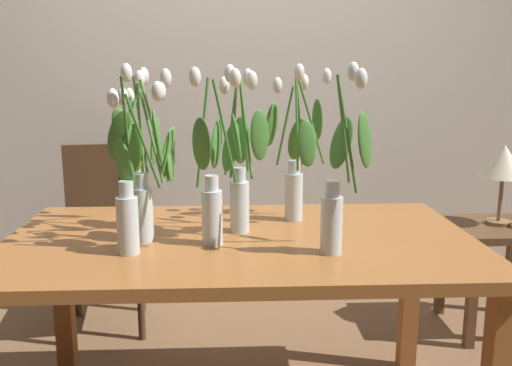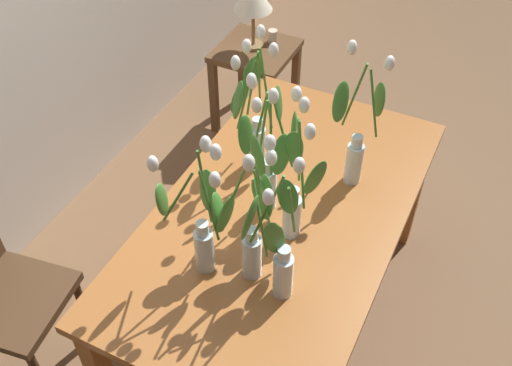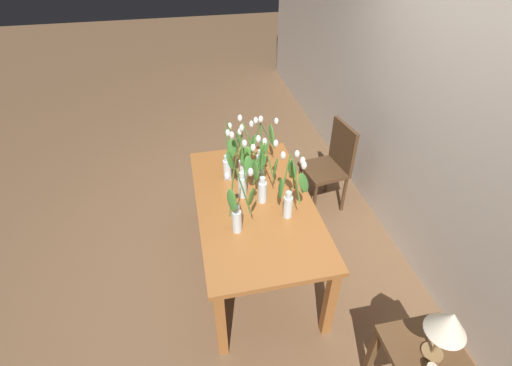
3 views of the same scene
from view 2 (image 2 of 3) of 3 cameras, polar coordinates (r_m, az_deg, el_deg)
name	(u,v)px [view 2 (image 2 of 3)]	position (r m, az deg, el deg)	size (l,w,h in m)	color
ground_plane	(277,317)	(2.89, 2.02, -12.68)	(18.00, 18.00, 0.00)	brown
dining_table	(281,226)	(2.38, 2.41, -4.11)	(1.60, 0.90, 0.74)	#A3602D
tulip_vase_0	(296,196)	(2.10, 3.84, -1.28)	(0.17, 0.21, 0.57)	silver
tulip_vase_1	(255,115)	(2.36, -0.07, 6.54)	(0.26, 0.23, 0.58)	silver
tulip_vase_2	(357,140)	(2.35, 9.62, 4.09)	(0.16, 0.21, 0.59)	silver
tulip_vase_3	(279,251)	(1.92, 2.23, -6.54)	(0.21, 0.17, 0.58)	silver
tulip_vase_4	(269,162)	(2.16, 1.21, 2.07)	(0.21, 0.23, 0.58)	silver
tulip_vase_5	(201,227)	(1.98, -5.26, -4.21)	(0.21, 0.27, 0.57)	silver
tulip_vase_6	(253,229)	(1.95, -0.24, -4.45)	(0.22, 0.27, 0.57)	silver
side_table	(255,65)	(3.66, -0.06, 11.24)	(0.44, 0.44, 0.55)	brown
pillar_candle	(273,36)	(3.64, 1.60, 13.91)	(0.06, 0.06, 0.07)	beige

